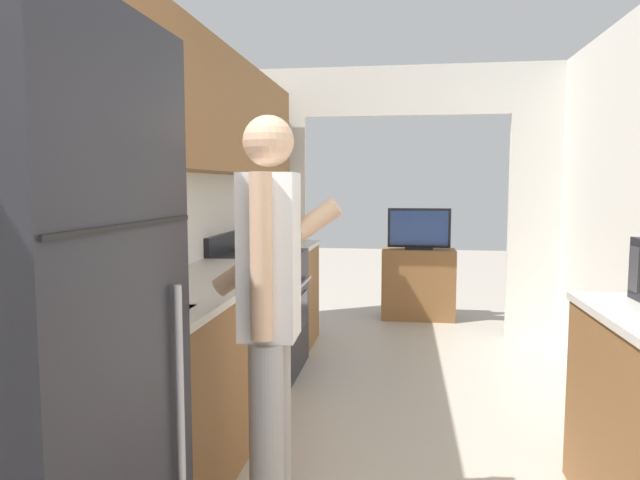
# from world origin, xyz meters

# --- Properties ---
(wall_left) EXTENTS (0.38, 7.06, 2.50)m
(wall_left) POSITION_xyz_m (-1.33, 2.19, 1.53)
(wall_left) COLOR silver
(wall_left) RESTS_ON ground_plane
(wall_far_with_doorway) EXTENTS (3.17, 0.06, 2.50)m
(wall_far_with_doorway) POSITION_xyz_m (0.00, 4.69, 1.46)
(wall_far_with_doorway) COLOR silver
(wall_far_with_doorway) RESTS_ON ground_plane
(counter_left) EXTENTS (0.62, 3.62, 0.90)m
(counter_left) POSITION_xyz_m (-1.09, 2.57, 0.45)
(counter_left) COLOR brown
(counter_left) RESTS_ON ground_plane
(range_oven) EXTENTS (0.66, 0.74, 1.04)m
(range_oven) POSITION_xyz_m (-1.08, 3.47, 0.46)
(range_oven) COLOR black
(range_oven) RESTS_ON ground_plane
(person) EXTENTS (0.53, 0.38, 1.67)m
(person) POSITION_xyz_m (-0.51, 1.39, 0.90)
(person) COLOR #9E9E9E
(person) RESTS_ON ground_plane
(tv_cabinet) EXTENTS (0.76, 0.42, 0.74)m
(tv_cabinet) POSITION_xyz_m (0.16, 5.39, 0.37)
(tv_cabinet) COLOR brown
(tv_cabinet) RESTS_ON ground_plane
(television) EXTENTS (0.65, 0.16, 0.43)m
(television) POSITION_xyz_m (0.16, 5.35, 0.95)
(television) COLOR black
(television) RESTS_ON tv_cabinet
(knife) EXTENTS (0.08, 0.30, 0.02)m
(knife) POSITION_xyz_m (-1.03, 4.00, 0.91)
(knife) COLOR #B7B7BC
(knife) RESTS_ON counter_left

